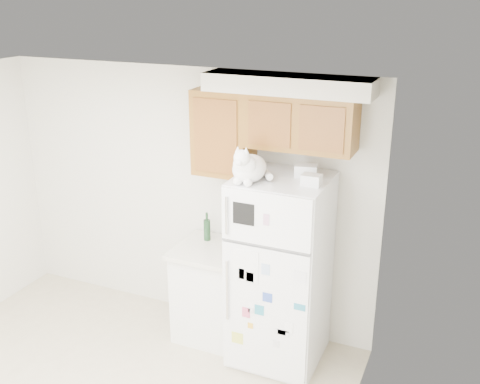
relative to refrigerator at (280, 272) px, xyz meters
The scene contains 8 objects.
room_shell 1.88m from the refrigerator, 126.32° to the right, with size 3.84×4.04×2.52m.
refrigerator is the anchor object (origin of this frame).
base_counter 0.79m from the refrigerator, behind, with size 0.64×0.64×0.92m.
cat 1.01m from the refrigerator, 137.90° to the right, with size 0.32×0.46×0.33m.
storage_box_back 0.92m from the refrigerator, 37.30° to the left, with size 0.18×0.13×0.10m, color white.
storage_box_front 0.94m from the refrigerator, 15.97° to the right, with size 0.15×0.11×0.09m, color white.
bottle_green 0.85m from the refrigerator, 165.82° to the left, with size 0.06×0.06×0.28m, color #19381E, non-canonical shape.
bottle_amber 0.65m from the refrigerator, 160.71° to the left, with size 0.06×0.06×0.28m, color #593814, non-canonical shape.
Camera 1 is at (2.53, -2.49, 3.14)m, focal length 42.00 mm.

